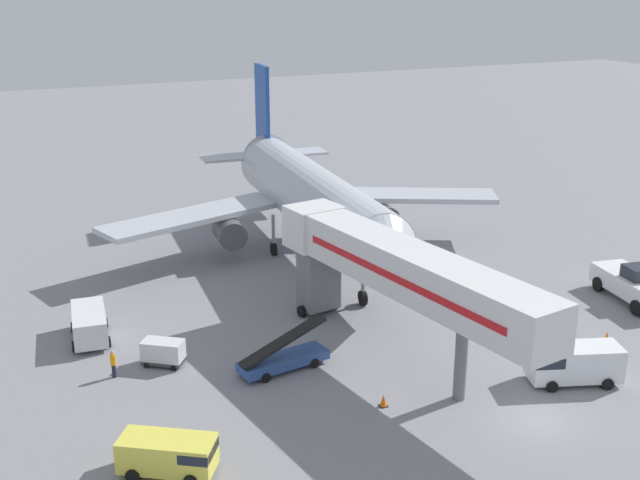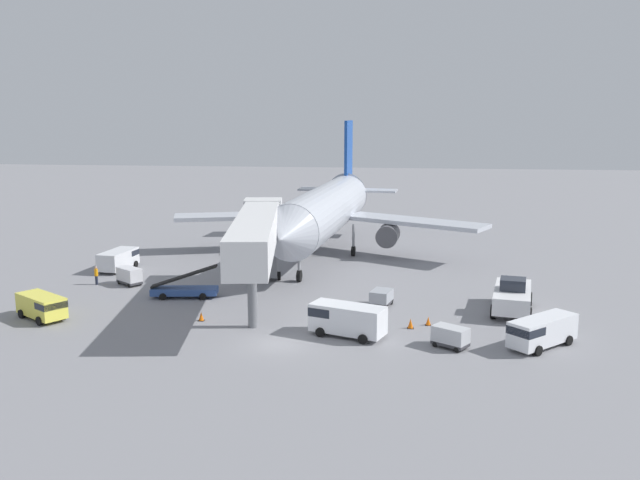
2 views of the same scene
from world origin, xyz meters
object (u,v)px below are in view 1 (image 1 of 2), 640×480
(baggage_cart_mid_right, at_px, (163,352))
(ground_crew_worker_foreground, at_px, (113,363))
(service_van_mid_center, at_px, (89,322))
(belt_loader_truck, at_px, (283,358))
(safety_cone_charlie, at_px, (602,346))
(jet_bridge, at_px, (390,268))
(safety_cone_bravo, at_px, (383,401))
(pushback_tug, at_px, (635,284))
(service_van_near_right, at_px, (572,362))
(baggage_cart_near_center, at_px, (515,313))
(safety_cone_alpha, at_px, (607,337))
(airplane_at_gate, at_px, (309,196))
(service_van_outer_right, at_px, (170,453))

(baggage_cart_mid_right, distance_m, ground_crew_worker_foreground, 3.04)
(service_van_mid_center, distance_m, baggage_cart_mid_right, 6.63)
(belt_loader_truck, bearing_deg, safety_cone_charlie, -18.13)
(jet_bridge, height_order, safety_cone_bravo, jet_bridge)
(pushback_tug, distance_m, service_van_near_right, 14.59)
(baggage_cart_near_center, bearing_deg, service_van_mid_center, 159.53)
(service_van_near_right, bearing_deg, ground_crew_worker_foreground, 153.66)
(belt_loader_truck, distance_m, safety_cone_bravo, 7.09)
(baggage_cart_mid_right, xyz_separation_m, safety_cone_charlie, (25.39, -9.85, -0.51))
(baggage_cart_near_center, bearing_deg, pushback_tug, -2.82)
(jet_bridge, relative_size, safety_cone_charlie, 31.11)
(jet_bridge, height_order, safety_cone_alpha, jet_bridge)
(safety_cone_bravo, height_order, safety_cone_charlie, safety_cone_charlie)
(service_van_near_right, height_order, ground_crew_worker_foreground, service_van_near_right)
(jet_bridge, distance_m, baggage_cart_mid_right, 14.60)
(service_van_near_right, height_order, safety_cone_alpha, service_van_near_right)
(pushback_tug, distance_m, baggage_cart_near_center, 10.33)
(belt_loader_truck, distance_m, baggage_cart_mid_right, 7.31)
(safety_cone_alpha, bearing_deg, pushback_tug, 32.45)
(service_van_near_right, height_order, safety_cone_bravo, service_van_near_right)
(baggage_cart_near_center, relative_size, ground_crew_worker_foreground, 1.41)
(service_van_mid_center, relative_size, service_van_near_right, 0.89)
(service_van_mid_center, height_order, safety_cone_alpha, service_van_mid_center)
(baggage_cart_mid_right, bearing_deg, service_van_mid_center, 120.78)
(airplane_at_gate, xyz_separation_m, belt_loader_truck, (-10.04, -18.45, -4.35))
(pushback_tug, height_order, safety_cone_charlie, pushback_tug)
(service_van_outer_right, bearing_deg, baggage_cart_mid_right, 77.46)
(service_van_outer_right, height_order, baggage_cart_mid_right, service_van_outer_right)
(baggage_cart_mid_right, bearing_deg, safety_cone_alpha, -18.53)
(safety_cone_bravo, bearing_deg, service_van_near_right, -11.30)
(service_van_mid_center, xyz_separation_m, baggage_cart_mid_right, (3.39, -5.69, -0.26))
(safety_cone_charlie, bearing_deg, service_van_outer_right, -177.76)
(airplane_at_gate, bearing_deg, ground_crew_worker_foreground, -142.08)
(pushback_tug, xyz_separation_m, belt_loader_truck, (-27.03, 1.09, -0.56))
(airplane_at_gate, height_order, safety_cone_bravo, airplane_at_gate)
(airplane_at_gate, bearing_deg, jet_bridge, -100.01)
(service_van_mid_center, xyz_separation_m, safety_cone_charlie, (28.78, -15.53, -0.78))
(service_van_near_right, relative_size, ground_crew_worker_foreground, 3.31)
(safety_cone_charlie, bearing_deg, baggage_cart_mid_right, 158.81)
(baggage_cart_near_center, bearing_deg, safety_cone_charlie, -67.77)
(airplane_at_gate, height_order, service_van_outer_right, airplane_at_gate)
(safety_cone_bravo, bearing_deg, baggage_cart_mid_right, 134.40)
(safety_cone_alpha, bearing_deg, baggage_cart_near_center, 127.30)
(service_van_near_right, bearing_deg, baggage_cart_mid_right, 149.83)
(airplane_at_gate, distance_m, service_van_outer_right, 32.16)
(jet_bridge, distance_m, baggage_cart_near_center, 11.32)
(service_van_outer_right, relative_size, service_van_near_right, 0.85)
(belt_loader_truck, bearing_deg, airplane_at_gate, 61.45)
(airplane_at_gate, height_order, safety_cone_charlie, airplane_at_gate)
(service_van_near_right, bearing_deg, pushback_tug, 30.43)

